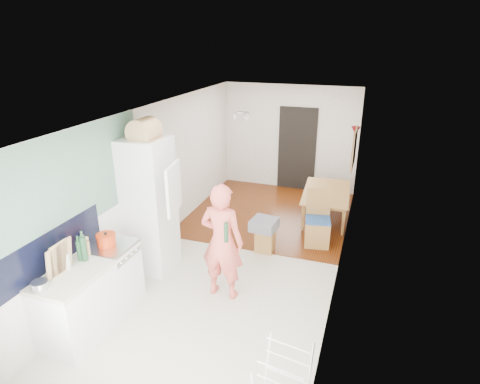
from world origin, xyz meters
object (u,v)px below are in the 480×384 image
Objects in this scene: dining_table at (327,207)px; stool at (265,240)px; person at (222,232)px; dining_chair at (318,219)px.

stool is (-0.84, -1.72, -0.04)m from dining_table.
person is 2.26m from dining_chair.
dining_chair is 1.01m from stool.
person is at bearing 157.03° from dining_table.
dining_chair reaches higher than dining_table.
stool is at bearing -97.74° from person.
person reaches higher than stool.
person is 1.99× the size of dining_chair.
dining_table is at bearing 78.77° from dining_chair.
person is 5.08× the size of stool.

